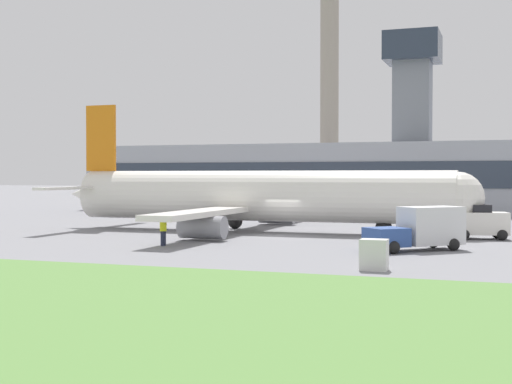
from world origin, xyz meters
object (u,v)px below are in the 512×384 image
pushback_tug (481,224)px  ground_crew_person (163,230)px  baggage_truck (421,229)px  airplane (253,197)px

pushback_tug → ground_crew_person: bearing=-148.2°
pushback_tug → baggage_truck: baggage_truck is taller
pushback_tug → ground_crew_person: size_ratio=2.04×
pushback_tug → baggage_truck: (-2.92, -8.49, 0.17)m
pushback_tug → baggage_truck: bearing=-109.0°
airplane → ground_crew_person: 11.88m
pushback_tug → ground_crew_person: (-17.72, -10.97, -0.10)m
airplane → pushback_tug: airplane is taller
baggage_truck → ground_crew_person: size_ratio=3.00×
airplane → ground_crew_person: bearing=-97.6°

